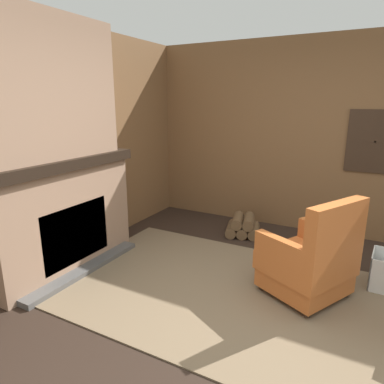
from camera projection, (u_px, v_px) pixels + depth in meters
The scene contains 10 objects.
ground_plane at pixel (266, 328), 2.78m from camera, with size 14.00×14.00×0.00m, color #2D2119.
wood_panel_wall_left at pixel (41, 148), 3.57m from camera, with size 0.06×5.48×2.62m.
wood_panel_wall_back at pixel (325, 138), 4.55m from camera, with size 5.48×0.09×2.62m.
fireplace_hearth at pixel (64, 215), 3.65m from camera, with size 0.59×1.79×1.22m.
chimney_breast at pixel (50, 88), 3.32m from camera, with size 0.33×1.49×1.38m.
area_rug at pixel (246, 296), 3.23m from camera, with size 3.70×2.12×0.01m.
armchair at pixel (310, 262), 3.15m from camera, with size 0.92×0.94×0.98m.
firewood_stack at pixel (243, 226), 4.70m from camera, with size 0.55×0.54×0.27m.
storage_case at pixel (101, 144), 4.09m from camera, with size 0.17×0.25×0.14m.
decorative_plate_on_mantel at pixel (53, 145), 3.50m from camera, with size 0.07×0.27×0.27m.
Camera 1 is at (0.60, -2.41, 1.79)m, focal length 32.00 mm.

